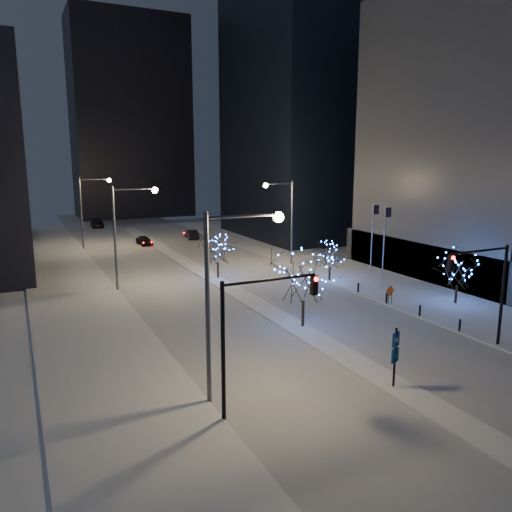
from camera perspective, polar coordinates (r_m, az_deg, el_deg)
ground at (r=30.35m, az=14.61°, el=-13.71°), size 160.00×160.00×0.00m
road at (r=59.96m, az=-7.52°, el=-1.08°), size 20.00×130.00×0.02m
median at (r=55.33m, az=-5.88°, el=-2.00°), size 2.00×80.00×0.15m
east_sidewalk at (r=54.05m, az=13.06°, el=-2.55°), size 10.00×90.00×0.15m
west_sidewalk at (r=42.78m, az=-19.07°, el=-6.49°), size 8.00×90.00×0.15m
plinth at (r=65.92m, az=27.23°, el=0.64°), size 30.00×24.00×4.00m
horizon_block at (r=115.60m, az=-14.17°, el=14.95°), size 24.00×14.00×42.00m
street_lamp_w_near at (r=25.29m, az=-3.35°, el=-2.76°), size 4.40×0.56×10.00m
street_lamp_w_mid at (r=48.99m, az=-14.68°, el=3.63°), size 4.40×0.56×10.00m
street_lamp_w_far at (r=73.55m, az=-18.58°, el=5.79°), size 4.40×0.56×10.00m
street_lamp_east at (r=58.43m, az=3.36°, el=5.07°), size 3.90×0.56×10.00m
traffic_signal_west at (r=24.21m, az=-0.36°, el=-7.66°), size 5.26×0.43×7.00m
traffic_signal_east at (r=35.69m, az=24.96°, el=-2.56°), size 5.26×0.43×7.00m
flagpoles at (r=50.04m, az=13.80°, el=1.86°), size 1.35×2.60×8.00m
bollards at (r=43.57m, az=16.40°, el=-5.29°), size 0.16×12.16×0.90m
car_near at (r=75.25m, az=-12.66°, el=1.74°), size 1.98×4.16×1.37m
car_mid at (r=79.94m, az=-7.39°, el=2.48°), size 1.96×4.51×1.44m
car_far at (r=97.21m, az=-17.68°, el=3.59°), size 2.49×5.37×1.52m
holiday_tree_median_near at (r=37.02m, az=5.47°, el=-2.45°), size 5.03×5.03×5.93m
holiday_tree_median_far at (r=52.40m, az=-4.41°, el=0.61°), size 4.20×4.20×4.45m
holiday_tree_plaza_near at (r=46.39m, az=22.08°, el=-1.54°), size 4.66×4.66×4.56m
holiday_tree_plaza_far at (r=51.80m, az=8.46°, el=-0.01°), size 3.45×3.45×3.97m
wayfinding_sign at (r=28.76m, az=15.62°, el=-10.50°), size 0.62×0.27×3.53m
construction_sign at (r=44.69m, az=15.08°, el=-4.07°), size 1.02×0.13×1.68m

